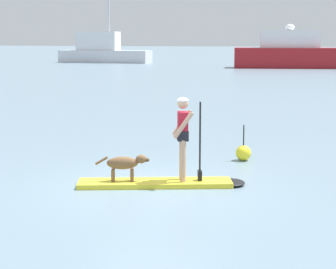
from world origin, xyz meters
The scene contains 7 objects.
ground_plane centered at (0.00, 0.00, 0.00)m, with size 400.00×400.00×0.00m, color slate.
paddleboard centered at (0.22, 0.07, 0.05)m, with size 3.43×1.67×0.10m.
person_paddler centered at (0.55, 0.17, 1.08)m, with size 0.67×0.57×1.69m.
dog centered at (-0.58, -0.18, 0.46)m, with size 1.07×0.42×0.54m.
moored_boat_outer centered at (-23.97, 58.90, 1.38)m, with size 11.18×2.96×10.27m.
moored_boat_far_starboard centered at (-0.63, 51.34, 1.40)m, with size 12.99×5.25×4.28m.
marker_buoy centered at (1.34, 3.07, 0.19)m, with size 0.38×0.38×0.88m.
Camera 1 is at (3.53, -11.89, 2.97)m, focal length 66.97 mm.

